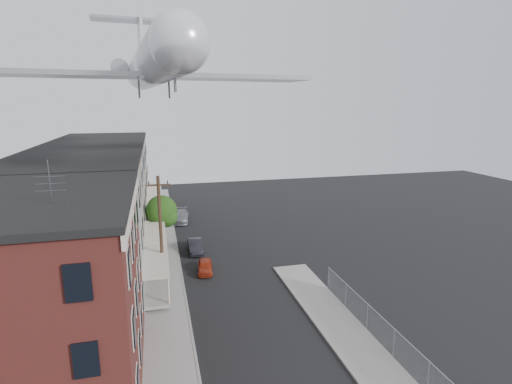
% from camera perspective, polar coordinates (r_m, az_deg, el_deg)
% --- Properties ---
extents(sidewalk_left, '(3.00, 62.00, 0.12)m').
position_cam_1_polar(sidewalk_left, '(39.54, -13.13, -9.07)').
color(sidewalk_left, gray).
rests_on(sidewalk_left, ground).
extents(sidewalk_right, '(3.00, 26.00, 0.12)m').
position_cam_1_polar(sidewalk_right, '(26.19, 14.74, -21.13)').
color(sidewalk_right, gray).
rests_on(sidewalk_right, ground).
extents(curb_left, '(0.15, 62.00, 0.14)m').
position_cam_1_polar(curb_left, '(39.57, -11.01, -8.94)').
color(curb_left, gray).
rests_on(curb_left, ground).
extents(curb_right, '(0.15, 26.00, 0.14)m').
position_cam_1_polar(curb_right, '(25.60, 11.67, -21.80)').
color(curb_right, gray).
rests_on(curb_right, ground).
extents(corner_building, '(10.31, 12.30, 12.15)m').
position_cam_1_polar(corner_building, '(22.78, -29.70, -13.16)').
color(corner_building, '#3D1513').
rests_on(corner_building, ground).
extents(row_house_a, '(11.98, 7.00, 10.30)m').
position_cam_1_polar(row_house_a, '(31.41, -25.18, -5.87)').
color(row_house_a, slate).
rests_on(row_house_a, ground).
extents(row_house_b, '(11.98, 7.00, 10.30)m').
position_cam_1_polar(row_house_b, '(38.03, -23.28, -2.62)').
color(row_house_b, '#766C5D').
rests_on(row_house_b, ground).
extents(row_house_c, '(11.98, 7.00, 10.30)m').
position_cam_1_polar(row_house_c, '(44.77, -21.95, -0.34)').
color(row_house_c, slate).
rests_on(row_house_c, ground).
extents(row_house_d, '(11.98, 7.00, 10.30)m').
position_cam_1_polar(row_house_d, '(51.57, -20.97, 1.35)').
color(row_house_d, '#766C5D').
rests_on(row_house_d, ground).
extents(row_house_e, '(11.98, 7.00, 10.30)m').
position_cam_1_polar(row_house_e, '(58.43, -20.22, 2.64)').
color(row_house_e, slate).
rests_on(row_house_e, ground).
extents(chainlink_fence, '(0.06, 18.06, 1.90)m').
position_cam_1_polar(chainlink_fence, '(25.68, 19.11, -19.71)').
color(chainlink_fence, gray).
rests_on(chainlink_fence, ground).
extents(utility_pole, '(1.80, 0.26, 9.00)m').
position_cam_1_polar(utility_pole, '(32.34, -13.46, -5.32)').
color(utility_pole, black).
rests_on(utility_pole, ground).
extents(street_tree, '(3.22, 3.20, 5.20)m').
position_cam_1_polar(street_tree, '(42.21, -13.18, -2.84)').
color(street_tree, black).
rests_on(street_tree, ground).
extents(car_near, '(1.62, 3.25, 1.06)m').
position_cam_1_polar(car_near, '(35.59, -7.31, -10.51)').
color(car_near, '#A82E15').
rests_on(car_near, ground).
extents(car_mid, '(1.37, 3.84, 1.26)m').
position_cam_1_polar(car_mid, '(40.22, -8.68, -7.63)').
color(car_mid, black).
rests_on(car_mid, ground).
extents(car_far, '(2.31, 4.79, 1.34)m').
position_cam_1_polar(car_far, '(50.66, -10.73, -3.41)').
color(car_far, slate).
rests_on(car_far, ground).
extents(airplane, '(23.66, 27.01, 7.79)m').
position_cam_1_polar(airplane, '(33.48, -14.45, 17.27)').
color(airplane, silver).
rests_on(airplane, ground).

